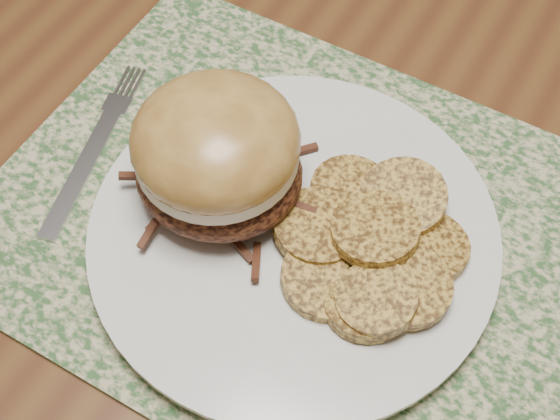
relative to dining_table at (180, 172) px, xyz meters
The scene contains 6 objects.
dining_table is the anchor object (origin of this frame).
placemat 0.18m from the dining_table, 15.38° to the right, with size 0.45×0.33×0.00m, color #32572D.
dinner_plate 0.18m from the dining_table, 21.38° to the right, with size 0.26×0.26×0.02m, color silver.
pork_sandwich 0.17m from the dining_table, 32.78° to the right, with size 0.12×0.12×0.09m.
roasted_potatoes 0.23m from the dining_table, 13.87° to the right, with size 0.14×0.15×0.03m.
fork 0.11m from the dining_table, 112.98° to the right, with size 0.05×0.16×0.00m.
Camera 1 is at (0.27, -0.30, 1.21)m, focal length 50.00 mm.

